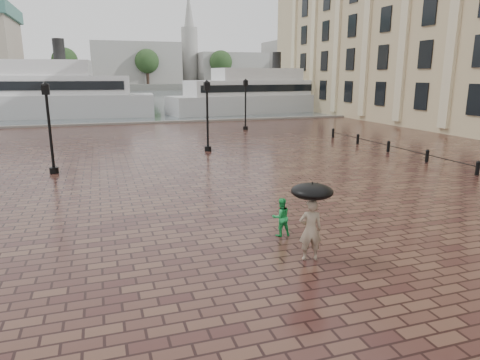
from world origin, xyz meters
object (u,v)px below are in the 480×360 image
object	(u,v)px
child_pedestrian	(281,217)
ferry_far	(258,95)
ferry_near	(33,94)
adult_pedestrian	(310,230)
street_lamps	(132,113)

from	to	relation	value
child_pedestrian	ferry_far	world-z (taller)	ferry_far
ferry_near	child_pedestrian	bearing A→B (deg)	-69.74
ferry_near	ferry_far	size ratio (longest dim) A/B	1.13
adult_pedestrian	ferry_far	size ratio (longest dim) A/B	0.07
ferry_far	adult_pedestrian	bearing A→B (deg)	-117.32
adult_pedestrian	ferry_far	world-z (taller)	ferry_far
adult_pedestrian	street_lamps	bearing A→B (deg)	-67.55
child_pedestrian	adult_pedestrian	bearing A→B (deg)	89.60
ferry_far	ferry_near	bearing A→B (deg)	168.41
adult_pedestrian	ferry_far	distance (m)	47.15
child_pedestrian	street_lamps	bearing A→B (deg)	-82.56
ferry_near	ferry_far	world-z (taller)	ferry_near
adult_pedestrian	ferry_near	bearing A→B (deg)	-60.77
adult_pedestrian	child_pedestrian	world-z (taller)	adult_pedestrian
street_lamps	ferry_near	xyz separation A→B (m)	(-9.26, 25.11, 0.36)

